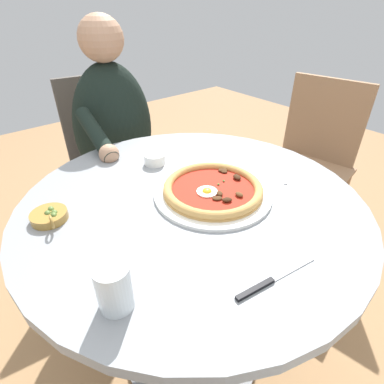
{
  "coord_description": "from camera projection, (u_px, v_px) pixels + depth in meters",
  "views": [
    {
      "loc": [
        -0.55,
        0.46,
        1.24
      ],
      "look_at": [
        0.03,
        -0.03,
        0.74
      ],
      "focal_mm": 28.58,
      "sensor_mm": 36.0,
      "label": 1
    }
  ],
  "objects": [
    {
      "name": "dining_table",
      "position": [
        192.0,
        244.0,
        0.96
      ],
      "size": [
        0.97,
        0.97,
        0.75
      ],
      "color": "gray",
      "rests_on": "ground"
    },
    {
      "name": "water_glass",
      "position": [
        115.0,
        289.0,
        0.55
      ],
      "size": [
        0.07,
        0.07,
        0.1
      ],
      "color": "silver",
      "rests_on": "dining_table"
    },
    {
      "name": "cafe_chair_diner",
      "position": [
        110.0,
        153.0,
        1.56
      ],
      "size": [
        0.46,
        0.46,
        0.92
      ],
      "color": "#504A45",
      "rests_on": "ground"
    },
    {
      "name": "pizza_on_plate",
      "position": [
        213.0,
        190.0,
        0.88
      ],
      "size": [
        0.34,
        0.34,
        0.04
      ],
      "color": "white",
      "rests_on": "dining_table"
    },
    {
      "name": "steak_knife",
      "position": [
        266.0,
        283.0,
        0.61
      ],
      "size": [
        0.04,
        0.21,
        0.01
      ],
      "color": "silver",
      "rests_on": "dining_table"
    },
    {
      "name": "ramekin_capers",
      "position": [
        155.0,
        159.0,
        1.03
      ],
      "size": [
        0.07,
        0.07,
        0.03
      ],
      "color": "white",
      "rests_on": "dining_table"
    },
    {
      "name": "ground_plane",
      "position": [
        192.0,
        347.0,
        1.28
      ],
      "size": [
        6.0,
        6.0,
        0.02
      ],
      "primitive_type": "cube",
      "color": "#9E754C"
    },
    {
      "name": "fork_utensil",
      "position": [
        288.0,
        171.0,
        1.0
      ],
      "size": [
        0.09,
        0.15,
        0.0
      ],
      "color": "#BCBCC1",
      "rests_on": "dining_table"
    },
    {
      "name": "cafe_chair_spare_far",
      "position": [
        310.0,
        153.0,
        1.59
      ],
      "size": [
        0.5,
        0.5,
        0.89
      ],
      "color": "#957050",
      "rests_on": "ground"
    },
    {
      "name": "olive_pan",
      "position": [
        49.0,
        216.0,
        0.78
      ],
      "size": [
        0.12,
        0.09,
        0.05
      ],
      "color": "olive",
      "rests_on": "dining_table"
    },
    {
      "name": "diner_person",
      "position": [
        120.0,
        171.0,
        1.47
      ],
      "size": [
        0.49,
        0.39,
        1.18
      ],
      "color": "#282833",
      "rests_on": "ground"
    }
  ]
}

